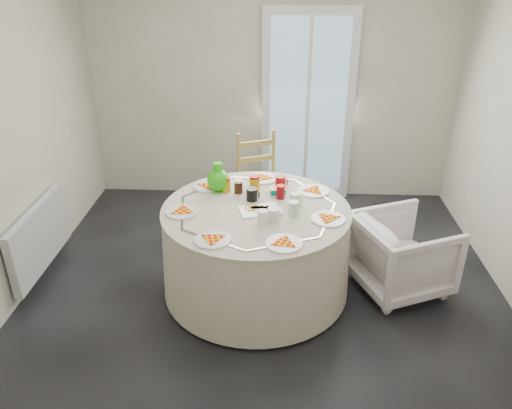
{
  "coord_description": "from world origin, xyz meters",
  "views": [
    {
      "loc": [
        0.09,
        -3.39,
        2.56
      ],
      "look_at": [
        -0.07,
        0.08,
        0.8
      ],
      "focal_mm": 35.0,
      "sensor_mm": 36.0,
      "label": 1
    }
  ],
  "objects_px": {
    "radiator": "(40,237)",
    "green_pitcher": "(218,179)",
    "table": "(256,251)",
    "wooden_chair": "(262,183)",
    "armchair": "(403,248)"
  },
  "relations": [
    {
      "from": "radiator",
      "to": "green_pitcher",
      "type": "relative_size",
      "value": 4.1
    },
    {
      "from": "table",
      "to": "green_pitcher",
      "type": "distance_m",
      "value": 0.68
    },
    {
      "from": "armchair",
      "to": "radiator",
      "type": "bearing_deg",
      "value": 66.71
    },
    {
      "from": "wooden_chair",
      "to": "radiator",
      "type": "bearing_deg",
      "value": -172.63
    },
    {
      "from": "green_pitcher",
      "to": "wooden_chair",
      "type": "bearing_deg",
      "value": 64.67
    },
    {
      "from": "table",
      "to": "armchair",
      "type": "xyz_separation_m",
      "value": [
        1.21,
        0.08,
        0.02
      ]
    },
    {
      "from": "radiator",
      "to": "green_pitcher",
      "type": "xyz_separation_m",
      "value": [
        1.53,
        0.2,
        0.49
      ]
    },
    {
      "from": "armchair",
      "to": "table",
      "type": "bearing_deg",
      "value": 71.21
    },
    {
      "from": "table",
      "to": "armchair",
      "type": "relative_size",
      "value": 2.14
    },
    {
      "from": "wooden_chair",
      "to": "armchair",
      "type": "distance_m",
      "value": 1.6
    },
    {
      "from": "radiator",
      "to": "table",
      "type": "relative_size",
      "value": 0.65
    },
    {
      "from": "wooden_chair",
      "to": "green_pitcher",
      "type": "distance_m",
      "value": 0.97
    },
    {
      "from": "table",
      "to": "wooden_chair",
      "type": "height_order",
      "value": "wooden_chair"
    },
    {
      "from": "table",
      "to": "wooden_chair",
      "type": "distance_m",
      "value": 1.14
    },
    {
      "from": "radiator",
      "to": "green_pitcher",
      "type": "bearing_deg",
      "value": 7.56
    }
  ]
}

